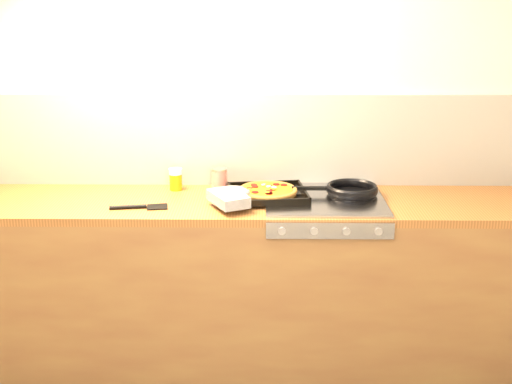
{
  "coord_description": "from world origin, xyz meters",
  "views": [
    {
      "loc": [
        0.14,
        -2.02,
        1.9
      ],
      "look_at": [
        0.1,
        1.08,
        0.95
      ],
      "focal_mm": 45.0,
      "sensor_mm": 36.0,
      "label": 1
    }
  ],
  "objects_px": {
    "frying_pan": "(351,190)",
    "pizza_on_tray": "(257,193)",
    "tomato_can": "(219,179)",
    "juice_glass": "(176,179)"
  },
  "relations": [
    {
      "from": "frying_pan",
      "to": "tomato_can",
      "type": "xyz_separation_m",
      "value": [
        -0.69,
        0.12,
        0.02
      ]
    },
    {
      "from": "pizza_on_tray",
      "to": "frying_pan",
      "type": "bearing_deg",
      "value": 7.73
    },
    {
      "from": "pizza_on_tray",
      "to": "tomato_can",
      "type": "relative_size",
      "value": 4.28
    },
    {
      "from": "tomato_can",
      "to": "juice_glass",
      "type": "bearing_deg",
      "value": 178.3
    },
    {
      "from": "juice_glass",
      "to": "frying_pan",
      "type": "bearing_deg",
      "value": -7.84
    },
    {
      "from": "tomato_can",
      "to": "juice_glass",
      "type": "distance_m",
      "value": 0.23
    },
    {
      "from": "frying_pan",
      "to": "pizza_on_tray",
      "type": "bearing_deg",
      "value": -172.27
    },
    {
      "from": "frying_pan",
      "to": "tomato_can",
      "type": "bearing_deg",
      "value": 170.1
    },
    {
      "from": "frying_pan",
      "to": "tomato_can",
      "type": "height_order",
      "value": "tomato_can"
    },
    {
      "from": "frying_pan",
      "to": "tomato_can",
      "type": "relative_size",
      "value": 3.65
    }
  ]
}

